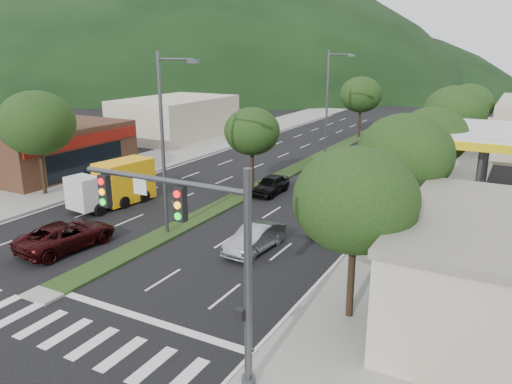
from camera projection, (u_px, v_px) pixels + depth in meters
The scene contains 27 objects.
ground at pixel (52, 292), 21.52m from camera, with size 160.00×160.00×0.00m, color black.
sidewalk_right at pixel (445, 189), 36.92m from camera, with size 5.00×90.00×0.15m, color gray.
sidewalk_left at pixel (170, 156), 48.57m from camera, with size 6.00×90.00×0.15m, color gray.
median at pixel (305, 164), 45.17m from camera, with size 1.60×56.00×0.12m, color #1A3112.
crosswalk at pixel (10, 313), 19.83m from camera, with size 19.00×2.20×0.01m, color silver.
traffic_signal at pixel (201, 240), 14.81m from camera, with size 6.12×0.40×7.00m.
shop_left at pixel (44, 148), 42.08m from camera, with size 10.15×12.00×4.00m.
bldg_left_far at pixel (176, 118), 58.30m from camera, with size 9.00×14.00×4.60m, color beige.
hill_far at pixel (167, 83), 151.05m from camera, with size 176.00×132.00×82.00m, color black.
tree_r_a at pixel (356, 200), 18.09m from camera, with size 4.60×4.60×6.63m.
tree_r_b at pixel (405, 155), 24.79m from camera, with size 4.80×4.80×6.94m.
tree_r_c at pixel (433, 136), 31.63m from camera, with size 4.40×4.40×6.48m.
tree_r_d at pixel (455, 112), 39.96m from camera, with size 5.00×5.00×7.17m.
tree_r_e at pixel (469, 104), 48.49m from camera, with size 4.60×4.60×6.71m.
tree_med_near at pixel (252, 131), 35.51m from camera, with size 4.00×4.00×6.02m.
tree_med_far at pixel (361, 95), 57.32m from camera, with size 4.80×4.80×6.94m.
tree_l_a at pixel (37, 123), 34.25m from camera, with size 5.20×5.20×7.25m.
streetlight_near at pixel (165, 137), 26.64m from camera, with size 2.60×0.25×10.00m.
streetlight_mid at pixel (329, 98), 47.77m from camera, with size 2.60×0.25×10.00m.
sedan_silver at pixel (255, 238), 25.78m from camera, with size 1.44×4.13×1.36m, color gray.
suv_maroon at pixel (67, 235), 26.04m from camera, with size 2.41×5.24×1.46m, color black.
car_queue_a at pixel (271, 185), 35.89m from camera, with size 1.58×3.93×1.34m, color black.
car_queue_b at pixel (380, 180), 37.09m from camera, with size 1.95×4.80×1.39m, color #444448.
car_queue_c at pixel (345, 160), 43.29m from camera, with size 1.63×4.68×1.54m, color #44140B.
car_queue_d at pixel (337, 220), 28.56m from camera, with size 2.15×4.67×1.30m, color black.
box_truck at pixel (116, 185), 33.21m from camera, with size 2.86×6.06×2.88m.
motorhome at pixel (411, 145), 44.66m from camera, with size 3.49×8.88×3.33m.
Camera 1 is at (17.04, -12.93, 10.12)m, focal length 35.00 mm.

